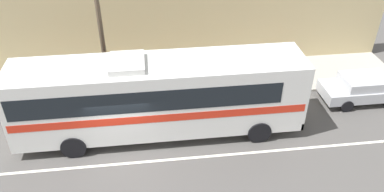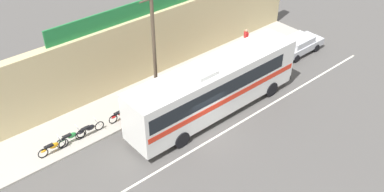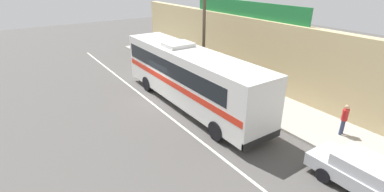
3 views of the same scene
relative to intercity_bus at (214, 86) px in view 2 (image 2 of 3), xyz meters
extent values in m
plane|color=#4F4C49|center=(-1.63, -1.08, -2.07)|extent=(70.00, 70.00, 0.00)
cube|color=#A8A399|center=(-1.63, 4.12, -2.00)|extent=(30.00, 3.60, 0.14)
cube|color=tan|center=(-1.63, 6.27, 0.33)|extent=(30.00, 0.70, 4.80)
cube|color=#1E7538|center=(-1.98, 6.27, 3.28)|extent=(11.14, 0.12, 1.10)
cube|color=silver|center=(-1.63, -1.88, -2.06)|extent=(30.00, 0.14, 0.01)
cube|color=silver|center=(0.09, 0.00, -0.07)|extent=(12.29, 2.46, 3.10)
cube|color=black|center=(-0.40, 0.00, 0.48)|extent=(10.82, 2.48, 0.96)
cube|color=red|center=(0.09, 0.00, -0.37)|extent=(12.05, 2.48, 0.36)
cube|color=black|center=(6.20, 0.00, 0.38)|extent=(0.04, 2.22, 1.40)
cube|color=black|center=(6.19, 0.00, -1.44)|extent=(0.12, 2.46, 0.36)
cube|color=silver|center=(-1.14, 0.00, 1.60)|extent=(1.40, 1.72, 0.24)
cylinder|color=black|center=(4.27, 1.14, -1.55)|extent=(1.04, 0.32, 1.04)
cylinder|color=black|center=(4.27, -1.14, -1.55)|extent=(1.04, 0.32, 1.04)
cylinder|color=black|center=(-3.60, 1.14, -1.55)|extent=(1.04, 0.32, 1.04)
cylinder|color=black|center=(-3.60, -1.14, -1.55)|extent=(1.04, 0.32, 1.04)
cube|color=#B7BABF|center=(10.37, 1.29, -1.46)|extent=(4.35, 1.75, 0.56)
cube|color=#B7BABF|center=(10.27, 1.29, -0.94)|extent=(2.26, 1.57, 0.48)
cube|color=black|center=(11.11, 1.29, -0.97)|extent=(0.21, 1.47, 0.34)
cylinder|color=black|center=(11.63, 2.11, -1.76)|extent=(0.62, 0.20, 0.62)
cylinder|color=black|center=(11.63, 0.47, -1.76)|extent=(0.62, 0.20, 0.62)
cylinder|color=black|center=(9.11, 2.11, -1.76)|extent=(0.62, 0.20, 0.62)
cylinder|color=black|center=(9.11, 0.47, -1.76)|extent=(0.62, 0.20, 0.62)
cylinder|color=brown|center=(-2.34, 2.86, 2.05)|extent=(0.22, 0.22, 7.96)
torus|color=black|center=(-6.53, 3.09, -1.62)|extent=(0.62, 0.06, 0.62)
torus|color=black|center=(-7.82, 3.09, -1.62)|extent=(0.62, 0.06, 0.62)
cylinder|color=silver|center=(-6.61, 3.09, -1.32)|extent=(0.34, 0.04, 0.65)
cylinder|color=silver|center=(-6.71, 3.09, -1.00)|extent=(0.03, 0.56, 0.03)
ellipsoid|color=black|center=(-7.11, 3.09, -1.44)|extent=(0.56, 0.22, 0.34)
cube|color=black|center=(-7.41, 3.09, -1.32)|extent=(0.52, 0.20, 0.10)
ellipsoid|color=black|center=(-7.76, 3.09, -1.48)|extent=(0.36, 0.14, 0.16)
torus|color=black|center=(-7.70, 3.17, -1.62)|extent=(0.62, 0.06, 0.62)
torus|color=black|center=(-9.01, 3.17, -1.62)|extent=(0.62, 0.06, 0.62)
cylinder|color=silver|center=(-7.78, 3.17, -1.32)|extent=(0.34, 0.04, 0.65)
cylinder|color=silver|center=(-7.88, 3.17, -1.00)|extent=(0.03, 0.56, 0.03)
ellipsoid|color=#237F38|center=(-8.29, 3.17, -1.44)|extent=(0.56, 0.22, 0.34)
cube|color=black|center=(-8.59, 3.17, -1.32)|extent=(0.52, 0.20, 0.10)
ellipsoid|color=#237F38|center=(-8.95, 3.17, -1.48)|extent=(0.36, 0.14, 0.16)
torus|color=black|center=(-8.92, 3.04, -1.62)|extent=(0.62, 0.06, 0.62)
torus|color=black|center=(-10.16, 3.04, -1.62)|extent=(0.62, 0.06, 0.62)
cylinder|color=silver|center=(-9.00, 3.04, -1.32)|extent=(0.34, 0.04, 0.65)
cylinder|color=silver|center=(-9.10, 3.04, -1.00)|extent=(0.03, 0.56, 0.03)
ellipsoid|color=orange|center=(-9.48, 3.04, -1.44)|extent=(0.56, 0.22, 0.34)
cube|color=black|center=(-9.76, 3.04, -1.32)|extent=(0.52, 0.20, 0.10)
ellipsoid|color=orange|center=(-10.10, 3.04, -1.48)|extent=(0.36, 0.14, 0.16)
torus|color=black|center=(-4.35, 3.09, -1.62)|extent=(0.62, 0.06, 0.62)
torus|color=black|center=(-5.56, 3.09, -1.62)|extent=(0.62, 0.06, 0.62)
cylinder|color=silver|center=(-4.43, 3.09, -1.32)|extent=(0.34, 0.04, 0.65)
cylinder|color=silver|center=(-4.53, 3.09, -1.00)|extent=(0.03, 0.56, 0.03)
ellipsoid|color=red|center=(-4.89, 3.09, -1.44)|extent=(0.56, 0.22, 0.34)
cube|color=black|center=(-5.17, 3.09, -1.32)|extent=(0.52, 0.20, 0.10)
ellipsoid|color=red|center=(-5.50, 3.09, -1.48)|extent=(0.36, 0.14, 0.16)
cylinder|color=navy|center=(7.60, 4.46, -1.52)|extent=(0.13, 0.13, 0.80)
cylinder|color=navy|center=(7.60, 4.28, -1.52)|extent=(0.13, 0.13, 0.80)
cylinder|color=red|center=(7.60, 4.37, -0.82)|extent=(0.30, 0.30, 0.60)
sphere|color=tan|center=(7.60, 4.37, -0.38)|extent=(0.22, 0.22, 0.22)
cylinder|color=red|center=(7.60, 4.57, -0.79)|extent=(0.08, 0.08, 0.55)
cylinder|color=red|center=(7.60, 4.17, -0.79)|extent=(0.08, 0.08, 0.55)
camera|label=1|loc=(-0.21, -13.61, 9.06)|focal=35.90mm
camera|label=2|loc=(-15.24, -15.65, 14.84)|focal=39.88mm
camera|label=3|loc=(13.59, -8.95, 5.68)|focal=26.19mm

